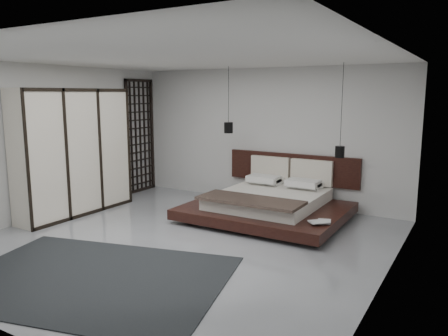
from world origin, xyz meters
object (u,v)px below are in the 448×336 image
Objects in this scene: pendant_left at (229,127)px; bed at (270,202)px; rug at (92,278)px; lattice_screen at (140,136)px; wardrobe at (74,152)px; pendant_right at (340,151)px.

bed is at bearing -20.95° from pendant_left.
bed is 0.84× the size of rug.
pendant_left is at bearing 159.05° from bed.
lattice_screen is 3.75m from bed.
pendant_left reaches higher than lattice_screen.
lattice_screen reaches higher than wardrobe.
bed is at bearing 78.02° from rug.
bed is 2.11× the size of pendant_left.
wardrobe is (-2.18, -2.05, -0.42)m from pendant_left.
pendant_right is at bearing 20.95° from bed.
rug is at bearing -101.98° from bed.
wardrobe reaches higher than rug.
bed reaches higher than rug.
pendant_left is at bearing 95.24° from rug.
pendant_left is 3.02m from wardrobe.
wardrobe is at bearing -136.89° from pendant_left.
pendant_left is 0.80× the size of pendant_right.
pendant_left is 0.54× the size of wardrobe.
wardrobe is (-3.32, -1.61, 0.90)m from bed.
bed is 1.68× the size of pendant_right.
pendant_left is (-1.14, 0.44, 1.31)m from bed.
bed is 1.79m from pendant_left.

